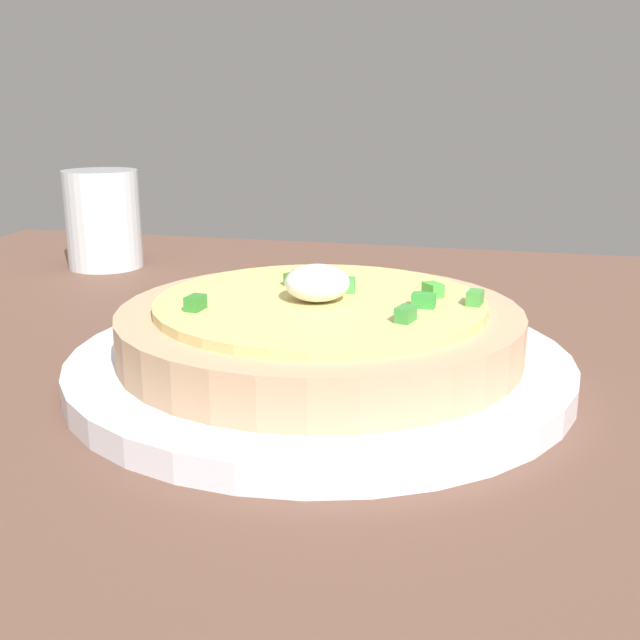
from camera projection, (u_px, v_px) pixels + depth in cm
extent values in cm
cube|color=brown|center=(355.00, 372.00, 50.03)|extent=(101.48, 78.21, 2.30)
cylinder|color=white|center=(320.00, 365.00, 45.67)|extent=(29.62, 29.62, 1.56)
cylinder|color=tan|center=(320.00, 330.00, 45.07)|extent=(23.65, 23.65, 2.75)
cylinder|color=#E0C677|center=(320.00, 303.00, 44.61)|extent=(19.32, 19.32, 0.55)
ellipsoid|color=white|center=(317.00, 283.00, 43.82)|extent=(3.76, 3.76, 2.11)
cube|color=#33882F|center=(195.00, 303.00, 42.06)|extent=(0.91, 1.35, 0.80)
cube|color=green|center=(303.00, 276.00, 48.38)|extent=(1.51, 1.34, 0.80)
cube|color=green|center=(295.00, 280.00, 47.33)|extent=(1.51, 1.32, 0.80)
cube|color=green|center=(475.00, 298.00, 43.16)|extent=(0.98, 1.38, 0.80)
cube|color=green|center=(433.00, 290.00, 44.94)|extent=(1.42, 1.50, 0.80)
cube|color=green|center=(424.00, 300.00, 42.56)|extent=(1.34, 0.90, 0.80)
cube|color=green|center=(406.00, 314.00, 39.88)|extent=(1.10, 1.44, 0.80)
cube|color=green|center=(354.00, 285.00, 45.99)|extent=(1.00, 1.39, 0.80)
cylinder|color=silver|center=(103.00, 219.00, 74.69)|extent=(7.20, 7.20, 9.49)
cylinder|color=beige|center=(104.00, 237.00, 75.17)|extent=(6.34, 6.34, 5.19)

